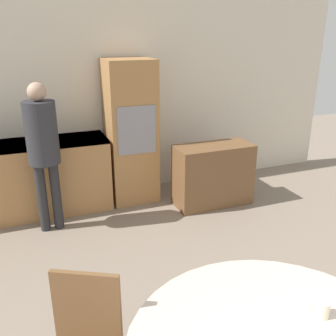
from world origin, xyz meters
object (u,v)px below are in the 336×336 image
at_px(sideboard, 213,175).
at_px(cup, 323,309).
at_px(oven_unit, 131,132).
at_px(person_standing, 43,143).

xyz_separation_m(sideboard, cup, (-0.87, -2.84, 0.41)).
distance_m(oven_unit, sideboard, 1.21).
relative_size(oven_unit, sideboard, 1.85).
relative_size(sideboard, person_standing, 0.59).
relative_size(oven_unit, cup, 20.47).
relative_size(oven_unit, person_standing, 1.10).
distance_m(oven_unit, person_standing, 1.24).
bearing_deg(person_standing, cup, -68.06).
height_order(oven_unit, sideboard, oven_unit).
distance_m(sideboard, cup, 3.00).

